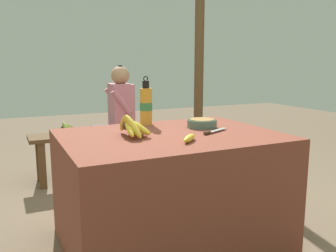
{
  "coord_description": "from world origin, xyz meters",
  "views": [
    {
      "loc": [
        -0.92,
        -1.91,
        1.12
      ],
      "look_at": [
        0.01,
        0.05,
        0.74
      ],
      "focal_mm": 38.0,
      "sensor_mm": 36.0,
      "label": 1
    }
  ],
  "objects_px": {
    "seated_vendor": "(116,112)",
    "loose_banana_front": "(190,138)",
    "water_bottle": "(146,105)",
    "support_post_far": "(199,57)",
    "wooden_bench": "(105,139)",
    "serving_bowl": "(202,123)",
    "banana_bunch_green": "(67,128)",
    "banana_bunch_ripe": "(132,125)",
    "knife": "(212,132)"
  },
  "relations": [
    {
      "from": "seated_vendor",
      "to": "loose_banana_front",
      "type": "bearing_deg",
      "value": 91.67
    },
    {
      "from": "water_bottle",
      "to": "loose_banana_front",
      "type": "xyz_separation_m",
      "value": [
        0.01,
        -0.61,
        -0.12
      ]
    },
    {
      "from": "support_post_far",
      "to": "wooden_bench",
      "type": "bearing_deg",
      "value": -165.98
    },
    {
      "from": "wooden_bench",
      "to": "serving_bowl",
      "type": "bearing_deg",
      "value": -77.45
    },
    {
      "from": "seated_vendor",
      "to": "banana_bunch_green",
      "type": "relative_size",
      "value": 4.0
    },
    {
      "from": "seated_vendor",
      "to": "banana_bunch_green",
      "type": "distance_m",
      "value": 0.49
    },
    {
      "from": "water_bottle",
      "to": "serving_bowl",
      "type": "bearing_deg",
      "value": -41.66
    },
    {
      "from": "water_bottle",
      "to": "wooden_bench",
      "type": "xyz_separation_m",
      "value": [
        -0.01,
        1.1,
        -0.46
      ]
    },
    {
      "from": "serving_bowl",
      "to": "wooden_bench",
      "type": "xyz_separation_m",
      "value": [
        -0.3,
        1.37,
        -0.35
      ]
    },
    {
      "from": "water_bottle",
      "to": "support_post_far",
      "type": "relative_size",
      "value": 0.14
    },
    {
      "from": "wooden_bench",
      "to": "support_post_far",
      "type": "xyz_separation_m",
      "value": [
        1.25,
        0.31,
        0.81
      ]
    },
    {
      "from": "serving_bowl",
      "to": "wooden_bench",
      "type": "height_order",
      "value": "serving_bowl"
    },
    {
      "from": "serving_bowl",
      "to": "wooden_bench",
      "type": "bearing_deg",
      "value": 102.55
    },
    {
      "from": "loose_banana_front",
      "to": "banana_bunch_green",
      "type": "bearing_deg",
      "value": 102.37
    },
    {
      "from": "banana_bunch_ripe",
      "to": "support_post_far",
      "type": "distance_m",
      "value": 2.33
    },
    {
      "from": "water_bottle",
      "to": "support_post_far",
      "type": "xyz_separation_m",
      "value": [
        1.24,
        1.41,
        0.36
      ]
    },
    {
      "from": "water_bottle",
      "to": "wooden_bench",
      "type": "relative_size",
      "value": 0.24
    },
    {
      "from": "knife",
      "to": "water_bottle",
      "type": "bearing_deg",
      "value": 92.7
    },
    {
      "from": "seated_vendor",
      "to": "support_post_far",
      "type": "xyz_separation_m",
      "value": [
        1.13,
        0.34,
        0.55
      ]
    },
    {
      "from": "water_bottle",
      "to": "wooden_bench",
      "type": "distance_m",
      "value": 1.19
    },
    {
      "from": "seated_vendor",
      "to": "banana_bunch_green",
      "type": "xyz_separation_m",
      "value": [
        -0.47,
        0.03,
        -0.12
      ]
    },
    {
      "from": "water_bottle",
      "to": "seated_vendor",
      "type": "distance_m",
      "value": 1.1
    },
    {
      "from": "banana_bunch_ripe",
      "to": "knife",
      "type": "height_order",
      "value": "banana_bunch_ripe"
    },
    {
      "from": "loose_banana_front",
      "to": "seated_vendor",
      "type": "relative_size",
      "value": 0.13
    },
    {
      "from": "loose_banana_front",
      "to": "knife",
      "type": "bearing_deg",
      "value": 31.96
    },
    {
      "from": "loose_banana_front",
      "to": "seated_vendor",
      "type": "xyz_separation_m",
      "value": [
        0.1,
        1.69,
        -0.07
      ]
    },
    {
      "from": "loose_banana_front",
      "to": "banana_bunch_green",
      "type": "xyz_separation_m",
      "value": [
        -0.38,
        1.72,
        -0.2
      ]
    },
    {
      "from": "loose_banana_front",
      "to": "knife",
      "type": "relative_size",
      "value": 0.64
    },
    {
      "from": "loose_banana_front",
      "to": "seated_vendor",
      "type": "bearing_deg",
      "value": 86.69
    },
    {
      "from": "banana_bunch_ripe",
      "to": "knife",
      "type": "distance_m",
      "value": 0.5
    },
    {
      "from": "support_post_far",
      "to": "banana_bunch_ripe",
      "type": "bearing_deg",
      "value": -129.78
    },
    {
      "from": "banana_bunch_ripe",
      "to": "loose_banana_front",
      "type": "height_order",
      "value": "banana_bunch_ripe"
    },
    {
      "from": "banana_bunch_ripe",
      "to": "loose_banana_front",
      "type": "bearing_deg",
      "value": -47.91
    },
    {
      "from": "serving_bowl",
      "to": "knife",
      "type": "relative_size",
      "value": 0.89
    },
    {
      "from": "wooden_bench",
      "to": "seated_vendor",
      "type": "distance_m",
      "value": 0.29
    },
    {
      "from": "banana_bunch_ripe",
      "to": "serving_bowl",
      "type": "relative_size",
      "value": 1.53
    },
    {
      "from": "water_bottle",
      "to": "banana_bunch_green",
      "type": "xyz_separation_m",
      "value": [
        -0.37,
        1.11,
        -0.31
      ]
    },
    {
      "from": "serving_bowl",
      "to": "wooden_bench",
      "type": "relative_size",
      "value": 0.14
    },
    {
      "from": "loose_banana_front",
      "to": "banana_bunch_green",
      "type": "distance_m",
      "value": 1.77
    },
    {
      "from": "support_post_far",
      "to": "water_bottle",
      "type": "bearing_deg",
      "value": -131.25
    },
    {
      "from": "banana_bunch_ripe",
      "to": "knife",
      "type": "xyz_separation_m",
      "value": [
        0.48,
        -0.11,
        -0.06
      ]
    },
    {
      "from": "banana_bunch_green",
      "to": "water_bottle",
      "type": "bearing_deg",
      "value": -71.72
    },
    {
      "from": "wooden_bench",
      "to": "banana_bunch_green",
      "type": "distance_m",
      "value": 0.39
    },
    {
      "from": "knife",
      "to": "banana_bunch_green",
      "type": "xyz_separation_m",
      "value": [
        -0.62,
        1.57,
        -0.19
      ]
    },
    {
      "from": "seated_vendor",
      "to": "serving_bowl",
      "type": "bearing_deg",
      "value": 102.95
    },
    {
      "from": "serving_bowl",
      "to": "support_post_far",
      "type": "height_order",
      "value": "support_post_far"
    },
    {
      "from": "support_post_far",
      "to": "seated_vendor",
      "type": "bearing_deg",
      "value": -163.3
    },
    {
      "from": "knife",
      "to": "loose_banana_front",
      "type": "bearing_deg",
      "value": -173.88
    },
    {
      "from": "banana_bunch_ripe",
      "to": "seated_vendor",
      "type": "height_order",
      "value": "seated_vendor"
    },
    {
      "from": "wooden_bench",
      "to": "banana_bunch_green",
      "type": "height_order",
      "value": "banana_bunch_green"
    }
  ]
}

